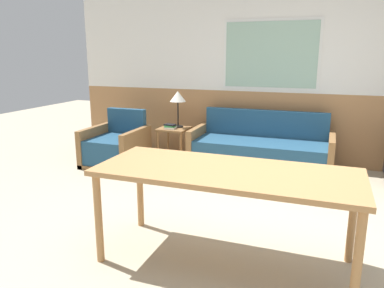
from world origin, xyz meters
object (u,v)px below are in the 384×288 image
at_px(armchair, 116,148).
at_px(side_table, 174,134).
at_px(table_lamp, 178,98).
at_px(dining_table, 226,179).
at_px(couch, 260,152).

distance_m(armchair, side_table, 0.90).
xyz_separation_m(armchair, table_lamp, (0.76, 0.59, 0.71)).
bearing_deg(side_table, dining_table, -59.17).
height_order(couch, dining_table, couch).
xyz_separation_m(side_table, dining_table, (1.53, -2.56, 0.29)).
bearing_deg(dining_table, armchair, 137.71).
bearing_deg(couch, side_table, 178.26).
distance_m(side_table, table_lamp, 0.56).
distance_m(couch, side_table, 1.36).
height_order(couch, armchair, couch).
relative_size(side_table, table_lamp, 0.91).
xyz_separation_m(couch, dining_table, (0.18, -2.52, 0.44)).
relative_size(armchair, dining_table, 0.42).
xyz_separation_m(couch, armchair, (-2.07, -0.47, -0.01)).
distance_m(couch, dining_table, 2.56).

